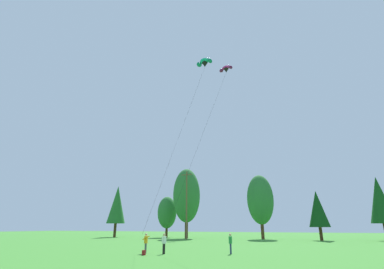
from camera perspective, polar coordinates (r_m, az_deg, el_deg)
treeline_tree_a at (r=68.19m, az=-14.93°, el=-13.54°), size 4.05×4.05×11.12m
treeline_tree_b at (r=64.42m, az=-5.07°, el=-15.43°), size 4.11×4.11×8.55m
treeline_tree_c at (r=59.85m, az=-1.11°, el=-12.18°), size 5.55×5.55×13.90m
treeline_tree_d at (r=57.74m, az=13.63°, el=-12.65°), size 5.03×5.03×11.96m
treeline_tree_e at (r=54.83m, az=24.07°, el=-13.56°), size 3.41×3.41×8.23m
treeline_tree_f at (r=59.14m, az=33.71°, el=-10.91°), size 3.93×3.93×10.58m
utility_pole at (r=54.52m, az=-1.11°, el=-13.65°), size 2.20×0.26×12.40m
kite_flyer_near at (r=27.10m, az=-9.31°, el=-20.56°), size 0.67×0.70×1.69m
kite_flyer_mid at (r=26.38m, az=-5.68°, el=-20.80°), size 0.25×0.57×1.69m
kite_flyer_far at (r=26.57m, az=7.78°, el=-20.70°), size 0.28×0.58×1.69m
parafoil_kite_high_teal at (r=40.75m, az=2.55°, el=14.28°), size 4.23×10.02×23.11m
parafoil_kite_mid_magenta at (r=40.53m, az=6.88°, el=12.94°), size 4.88×10.85×22.47m
backpack at (r=25.64m, az=-9.72°, el=-22.48°), size 0.30×0.36×0.40m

